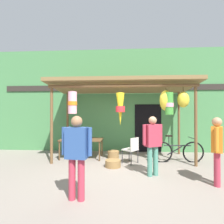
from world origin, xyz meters
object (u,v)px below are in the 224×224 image
object	(u,v)px
flower_heap_on_table	(80,137)
customer_foreground	(153,141)
display_table	(82,141)
wicker_basket_by_table	(113,163)
wicker_basket_spare	(113,155)
folding_chair	(132,148)
parked_bicycle	(177,152)
vendor_in_orange	(217,145)
shopper_by_bananas	(77,151)

from	to	relation	value
flower_heap_on_table	customer_foreground	bearing A→B (deg)	-35.97
flower_heap_on_table	customer_foreground	distance (m)	2.88
display_table	wicker_basket_by_table	distance (m)	1.62
wicker_basket_spare	wicker_basket_by_table	bearing A→B (deg)	-87.42
folding_chair	wicker_basket_spare	bearing A→B (deg)	135.06
wicker_basket_by_table	wicker_basket_spare	bearing A→B (deg)	92.58
parked_bicycle	customer_foreground	bearing A→B (deg)	-127.93
display_table	folding_chair	bearing A→B (deg)	-18.00
wicker_basket_spare	vendor_in_orange	world-z (taller)	vendor_in_orange
display_table	flower_heap_on_table	bearing A→B (deg)	140.56
parked_bicycle	customer_foreground	size ratio (longest dim) A/B	1.14
folding_chair	vendor_in_orange	world-z (taller)	vendor_in_orange
folding_chair	parked_bicycle	xyz separation A→B (m)	(1.51, 0.26, -0.16)
wicker_basket_by_table	vendor_in_orange	distance (m)	2.81
display_table	wicker_basket_by_table	size ratio (longest dim) A/B	3.17
folding_chair	wicker_basket_spare	distance (m)	0.97
vendor_in_orange	shopper_by_bananas	size ratio (longest dim) A/B	0.97
shopper_by_bananas	parked_bicycle	bearing A→B (deg)	45.39
flower_heap_on_table	folding_chair	xyz separation A→B (m)	(1.84, -0.63, -0.27)
wicker_basket_spare	customer_foreground	world-z (taller)	customer_foreground
parked_bicycle	customer_foreground	xyz separation A→B (m)	(-1.03, -1.32, 0.55)
vendor_in_orange	customer_foreground	bearing A→B (deg)	159.16
flower_heap_on_table	vendor_in_orange	bearing A→B (deg)	-30.92
flower_heap_on_table	wicker_basket_spare	xyz separation A→B (m)	(1.21, 0.01, -0.64)
folding_chair	customer_foreground	xyz separation A→B (m)	(0.48, -1.06, 0.40)
wicker_basket_by_table	wicker_basket_spare	world-z (taller)	wicker_basket_spare
folding_chair	parked_bicycle	distance (m)	1.54
wicker_basket_spare	parked_bicycle	world-z (taller)	parked_bicycle
folding_chair	wicker_basket_by_table	bearing A→B (deg)	-147.35
customer_foreground	shopper_by_bananas	size ratio (longest dim) A/B	0.98
wicker_basket_by_table	parked_bicycle	xyz separation A→B (m)	(2.10, 0.64, 0.24)
flower_heap_on_table	wicker_basket_by_table	size ratio (longest dim) A/B	1.51
flower_heap_on_table	vendor_in_orange	distance (m)	4.29
folding_chair	parked_bicycle	bearing A→B (deg)	9.90
display_table	folding_chair	distance (m)	1.88
folding_chair	flower_heap_on_table	bearing A→B (deg)	161.12
wicker_basket_spare	shopper_by_bananas	size ratio (longest dim) A/B	0.26
flower_heap_on_table	folding_chair	size ratio (longest dim) A/B	0.85
flower_heap_on_table	customer_foreground	size ratio (longest dim) A/B	0.46
wicker_basket_by_table	parked_bicycle	bearing A→B (deg)	16.99
flower_heap_on_table	folding_chair	world-z (taller)	flower_heap_on_table
wicker_basket_spare	parked_bicycle	size ratio (longest dim) A/B	0.23
display_table	flower_heap_on_table	world-z (taller)	flower_heap_on_table
flower_heap_on_table	folding_chair	bearing A→B (deg)	-18.88
parked_bicycle	flower_heap_on_table	bearing A→B (deg)	173.77
flower_heap_on_table	wicker_basket_by_table	distance (m)	1.74
folding_chair	shopper_by_bananas	size ratio (longest dim) A/B	0.53
parked_bicycle	customer_foreground	distance (m)	1.76
shopper_by_bananas	wicker_basket_spare	bearing A→B (deg)	80.48
wicker_basket_spare	display_table	bearing A→B (deg)	-177.13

